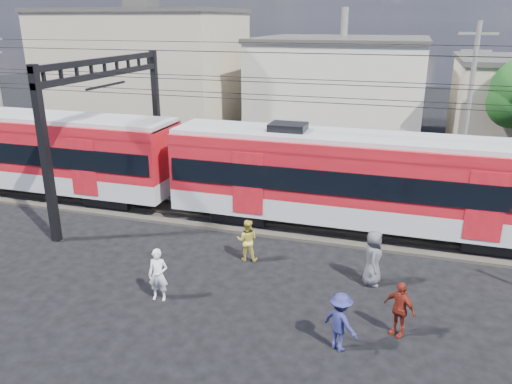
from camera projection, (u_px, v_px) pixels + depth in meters
ground at (269, 332)px, 14.39m from camera, size 120.00×120.00×0.00m
track_bed at (320, 226)px, 21.59m from camera, size 70.00×3.40×0.12m
rail_near at (317, 230)px, 20.87m from camera, size 70.00×0.12×0.12m
rail_far at (323, 217)px, 22.23m from camera, size 70.00×0.12×0.12m
commuter_train at (369, 179)px, 20.29m from camera, size 50.30×3.08×4.17m
catenary at (134, 99)px, 22.36m from camera, size 70.00×9.30×7.52m
building_west at (146, 71)px, 39.29m from camera, size 14.28×10.20×9.30m
building_midwest at (341, 87)px, 38.11m from camera, size 12.24×12.24×7.30m
utility_pole_mid at (469, 104)px, 24.75m from camera, size 1.80×0.24×8.50m
pedestrian_a at (158, 275)px, 15.81m from camera, size 0.69×0.51×1.74m
pedestrian_b at (247, 240)px, 18.45m from camera, size 0.87×0.73×1.61m
pedestrian_c at (340, 322)px, 13.40m from camera, size 1.26×1.10×1.69m
pedestrian_d at (399, 309)px, 14.02m from camera, size 1.05×0.86×1.67m
pedestrian_e at (373, 258)px, 16.70m from camera, size 0.67×0.98×1.94m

